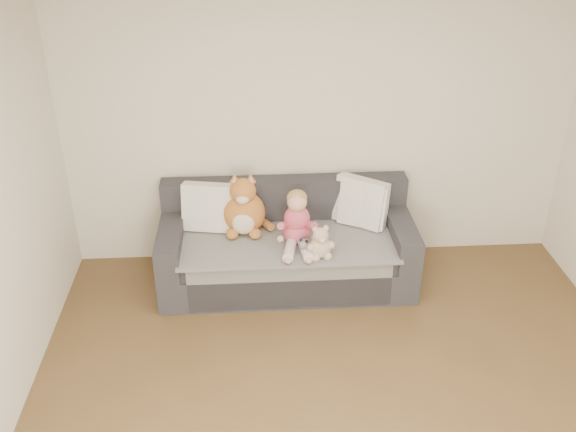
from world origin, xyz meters
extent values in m
plane|color=white|center=(0.00, 0.00, 2.60)|extent=(5.00, 5.00, 0.00)
plane|color=silver|center=(0.00, 2.50, 1.30)|extent=(4.50, 0.00, 4.50)
cube|color=#25252A|center=(-0.32, 2.02, 0.15)|extent=(2.20, 0.90, 0.30)
cube|color=#25252A|center=(-0.32, 1.99, 0.38)|extent=(1.90, 0.80, 0.15)
cube|color=#25252A|center=(-0.32, 2.37, 0.65)|extent=(2.20, 0.20, 0.40)
cube|color=#25252A|center=(-1.32, 2.02, 0.45)|extent=(0.20, 0.90, 0.30)
cube|color=#25252A|center=(0.68, 2.02, 0.45)|extent=(0.20, 0.90, 0.30)
cube|color=gray|center=(-0.32, 1.97, 0.46)|extent=(1.85, 0.88, 0.02)
cube|color=gray|center=(-0.32, 1.58, 0.23)|extent=(1.70, 0.02, 0.41)
cube|color=white|center=(-0.99, 2.19, 0.68)|extent=(0.49, 0.29, 0.44)
cube|color=white|center=(0.37, 2.18, 0.67)|extent=(0.46, 0.36, 0.40)
cube|color=white|center=(0.35, 2.21, 0.68)|extent=(0.50, 0.44, 0.44)
ellipsoid|color=#C54570|center=(-0.24, 1.91, 0.56)|extent=(0.23, 0.19, 0.19)
ellipsoid|color=#C54570|center=(-0.24, 1.92, 0.69)|extent=(0.22, 0.19, 0.24)
ellipsoid|color=#DBAA8C|center=(-0.24, 1.91, 0.86)|extent=(0.16, 0.16, 0.16)
ellipsoid|color=tan|center=(-0.24, 1.93, 0.89)|extent=(0.17, 0.17, 0.13)
cylinder|color=#C54570|center=(-0.35, 1.85, 0.67)|extent=(0.14, 0.23, 0.15)
cylinder|color=#C54570|center=(-0.13, 1.84, 0.67)|extent=(0.12, 0.23, 0.15)
ellipsoid|color=#DBAA8C|center=(-0.39, 1.77, 0.59)|extent=(0.06, 0.06, 0.06)
ellipsoid|color=#DBAA8C|center=(-0.10, 1.75, 0.59)|extent=(0.06, 0.06, 0.06)
cylinder|color=#E5B2C6|center=(-0.31, 1.72, 0.51)|extent=(0.14, 0.30, 0.10)
cylinder|color=#E5B2C6|center=(-0.18, 1.71, 0.51)|extent=(0.12, 0.30, 0.10)
ellipsoid|color=#DBAA8C|center=(-0.34, 1.58, 0.51)|extent=(0.06, 0.09, 0.05)
ellipsoid|color=#DBAA8C|center=(-0.17, 1.57, 0.51)|extent=(0.06, 0.09, 0.05)
ellipsoid|color=#B95829|center=(-0.69, 2.15, 0.64)|extent=(0.37, 0.32, 0.39)
ellipsoid|color=beige|center=(-0.69, 2.02, 0.61)|extent=(0.20, 0.09, 0.22)
ellipsoid|color=#B95829|center=(-0.69, 2.12, 0.87)|extent=(0.23, 0.23, 0.23)
ellipsoid|color=beige|center=(-0.69, 2.02, 0.84)|extent=(0.11, 0.07, 0.08)
cone|color=#B95829|center=(-0.75, 2.16, 0.98)|extent=(0.09, 0.09, 0.08)
cone|color=pink|center=(-0.76, 2.14, 0.97)|extent=(0.06, 0.06, 0.05)
cone|color=#B95829|center=(-0.62, 2.15, 0.98)|extent=(0.09, 0.09, 0.08)
cone|color=pink|center=(-0.62, 2.14, 0.97)|extent=(0.06, 0.06, 0.05)
ellipsoid|color=#B95829|center=(-0.79, 2.00, 0.52)|extent=(0.11, 0.13, 0.09)
ellipsoid|color=#B95829|center=(-0.60, 1.99, 0.52)|extent=(0.11, 0.13, 0.09)
cylinder|color=#B95829|center=(-0.51, 2.19, 0.51)|extent=(0.18, 0.26, 0.09)
ellipsoid|color=#D7B095|center=(-0.07, 1.67, 0.56)|extent=(0.18, 0.16, 0.18)
ellipsoid|color=#D7B095|center=(-0.07, 1.65, 0.68)|extent=(0.13, 0.13, 0.13)
ellipsoid|color=#D7B095|center=(-0.11, 1.66, 0.74)|extent=(0.05, 0.05, 0.05)
ellipsoid|color=#D7B095|center=(-0.02, 1.67, 0.74)|extent=(0.05, 0.05, 0.05)
ellipsoid|color=beige|center=(-0.06, 1.60, 0.67)|extent=(0.05, 0.05, 0.05)
ellipsoid|color=#D7B095|center=(-0.15, 1.63, 0.59)|extent=(0.07, 0.07, 0.07)
ellipsoid|color=#D7B095|center=(0.02, 1.66, 0.59)|extent=(0.07, 0.07, 0.07)
ellipsoid|color=#D7B095|center=(-0.11, 1.60, 0.50)|extent=(0.07, 0.07, 0.07)
ellipsoid|color=#D7B095|center=(-0.01, 1.62, 0.50)|extent=(0.07, 0.07, 0.07)
ellipsoid|color=white|center=(-0.18, 1.76, 0.53)|extent=(0.12, 0.15, 0.11)
ellipsoid|color=white|center=(-0.21, 1.69, 0.57)|extent=(0.07, 0.07, 0.07)
ellipsoid|color=black|center=(-0.22, 1.71, 0.61)|extent=(0.03, 0.03, 0.03)
ellipsoid|color=black|center=(-0.18, 1.69, 0.61)|extent=(0.03, 0.03, 0.03)
cylinder|color=#4E3EAA|center=(-0.21, 1.85, 0.52)|extent=(0.07, 0.07, 0.09)
cone|color=#43B065|center=(-0.21, 1.85, 0.58)|extent=(0.07, 0.07, 0.04)
cylinder|color=#43B065|center=(-0.25, 1.85, 0.53)|extent=(0.02, 0.02, 0.06)
cylinder|color=#43B065|center=(-0.16, 1.86, 0.53)|extent=(0.02, 0.02, 0.06)
camera|label=1|loc=(-0.62, -2.77, 3.33)|focal=40.00mm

